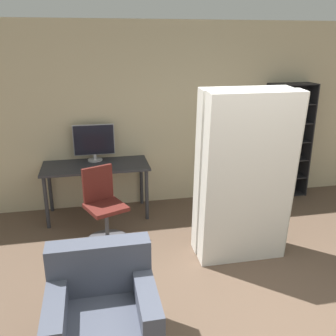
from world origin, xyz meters
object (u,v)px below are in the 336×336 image
object	(u,v)px
office_chair	(104,212)
mattress_near	(249,181)
mattress_far	(239,173)
bookshelf	(281,143)
monitor	(94,141)
armchair	(103,315)

from	to	relation	value
office_chair	mattress_near	xyz separation A→B (m)	(1.54, -0.81, 0.59)
office_chair	mattress_far	bearing A→B (deg)	-19.36
office_chair	bookshelf	world-z (taller)	bookshelf
mattress_near	mattress_far	world-z (taller)	same
mattress_far	office_chair	bearing A→B (deg)	160.64
monitor	mattress_near	world-z (taller)	mattress_near
mattress_near	mattress_far	distance (m)	0.27
monitor	office_chair	size ratio (longest dim) A/B	0.62
mattress_far	bookshelf	bearing A→B (deg)	48.55
office_chair	bookshelf	size ratio (longest dim) A/B	0.52
office_chair	mattress_near	bearing A→B (deg)	-27.88
bookshelf	monitor	bearing A→B (deg)	179.81
bookshelf	mattress_far	bearing A→B (deg)	-131.45
monitor	mattress_near	xyz separation A→B (m)	(1.60, -1.78, -0.07)
office_chair	mattress_far	distance (m)	1.73
monitor	armchair	xyz separation A→B (m)	(-0.03, -2.77, -0.73)
armchair	bookshelf	bearing A→B (deg)	43.07
bookshelf	mattress_far	distance (m)	2.00
mattress_far	armchair	size ratio (longest dim) A/B	2.30
monitor	bookshelf	size ratio (longest dim) A/B	0.32
armchair	office_chair	bearing A→B (deg)	87.03
office_chair	bookshelf	distance (m)	3.05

